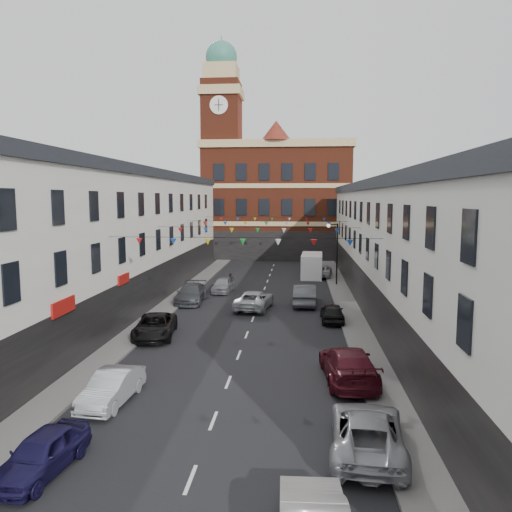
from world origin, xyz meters
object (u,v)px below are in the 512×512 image
(car_right_c, at_px, (348,365))
(white_van, at_px, (312,266))
(street_lamp, at_px, (335,245))
(car_right_d, at_px, (332,313))
(car_left_e, at_px, (223,285))
(car_left_b, at_px, (112,387))
(car_right_e, at_px, (305,295))
(moving_car, at_px, (254,300))
(car_left_a, at_px, (42,453))
(car_right_f, at_px, (321,271))
(car_left_c, at_px, (155,326))
(car_right_b, at_px, (367,432))
(pedestrian, at_px, (231,282))
(car_left_d, at_px, (191,293))

(car_right_c, relative_size, white_van, 0.98)
(street_lamp, distance_m, car_right_d, 14.64)
(street_lamp, relative_size, car_left_e, 1.51)
(car_left_b, xyz_separation_m, car_right_d, (9.95, 14.47, -0.02))
(car_right_c, bearing_deg, car_right_e, -88.06)
(car_right_d, xyz_separation_m, moving_car, (-5.68, 3.48, 0.06))
(car_left_b, bearing_deg, car_right_c, 22.59)
(car_left_a, bearing_deg, car_left_e, 95.30)
(street_lamp, bearing_deg, car_right_f, 101.20)
(car_left_e, xyz_separation_m, moving_car, (3.41, -6.47, 0.03))
(car_left_a, bearing_deg, car_left_c, 100.59)
(car_right_d, bearing_deg, car_right_b, 89.72)
(car_right_c, relative_size, car_right_d, 1.46)
(car_right_b, relative_size, car_right_c, 0.93)
(street_lamp, height_order, pedestrian, street_lamp)
(car_left_b, xyz_separation_m, car_right_b, (9.96, -3.16, 0.05))
(car_right_e, bearing_deg, car_left_b, 69.30)
(car_right_e, height_order, moving_car, car_right_e)
(car_right_e, bearing_deg, pedestrian, -37.99)
(car_left_b, height_order, white_van, white_van)
(street_lamp, height_order, car_left_d, street_lamp)
(car_left_a, xyz_separation_m, car_left_c, (-0.87, 15.05, 0.04))
(car_left_b, relative_size, car_right_c, 0.73)
(car_left_a, relative_size, pedestrian, 2.34)
(car_left_a, xyz_separation_m, car_right_b, (10.13, 2.16, 0.07))
(street_lamp, bearing_deg, moving_car, -122.06)
(car_left_e, bearing_deg, car_right_e, -29.51)
(car_right_b, xyz_separation_m, pedestrian, (-8.50, 28.47, 0.09))
(car_left_a, distance_m, pedestrian, 30.67)
(car_right_d, bearing_deg, car_left_b, 55.18)
(car_right_b, height_order, car_right_d, car_right_b)
(car_right_c, bearing_deg, car_right_d, -94.34)
(car_right_e, bearing_deg, car_left_d, 1.12)
(car_right_c, height_order, moving_car, car_right_c)
(car_left_a, distance_m, car_left_d, 25.20)
(car_right_b, distance_m, car_right_d, 17.64)
(street_lamp, distance_m, white_van, 6.13)
(car_left_c, relative_size, moving_car, 0.97)
(car_left_e, xyz_separation_m, car_right_c, (9.10, -21.11, 0.12))
(car_right_c, distance_m, moving_car, 15.71)
(car_left_a, distance_m, white_van, 40.24)
(car_left_d, height_order, car_right_c, car_right_c)
(car_left_a, distance_m, moving_car, 23.70)
(car_left_c, relative_size, car_right_f, 1.02)
(car_left_b, bearing_deg, pedestrian, 90.87)
(moving_car, bearing_deg, street_lamp, -114.98)
(car_right_b, height_order, car_right_f, car_right_b)
(car_right_b, bearing_deg, street_lamp, -86.72)
(white_van, bearing_deg, car_left_e, -128.24)
(street_lamp, bearing_deg, car_right_b, -91.89)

